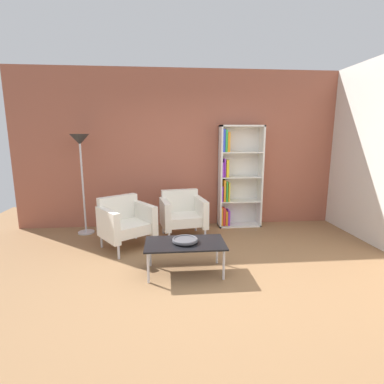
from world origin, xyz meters
The scene contains 8 objects.
ground_plane centered at (0.00, 0.00, 0.00)m, with size 8.32×8.32×0.00m, color olive.
brick_back_panel centered at (0.00, 2.46, 1.45)m, with size 6.40×0.12×2.90m, color #9E5642.
bookshelf_tall centered at (0.87, 2.25, 0.94)m, with size 0.80×0.30×1.90m.
coffee_table_low centered at (-0.22, 0.37, 0.37)m, with size 1.00×0.56×0.40m.
decorative_bowl centered at (-0.22, 0.37, 0.43)m, with size 0.32×0.32×0.05m.
armchair_spare_guest centered at (-0.17, 1.73, 0.41)m, with size 0.81×0.76×0.78m.
armchair_near_window centered at (-1.08, 1.32, 0.41)m, with size 0.95×0.93×0.78m.
floor_lamp_torchiere centered at (-1.88, 2.05, 1.45)m, with size 0.32×0.32×1.74m.
Camera 1 is at (-0.44, -3.08, 1.72)m, focal length 27.24 mm.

